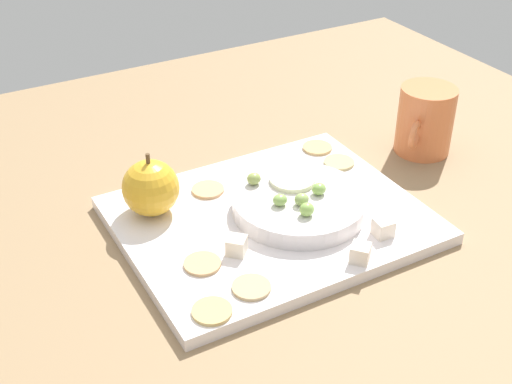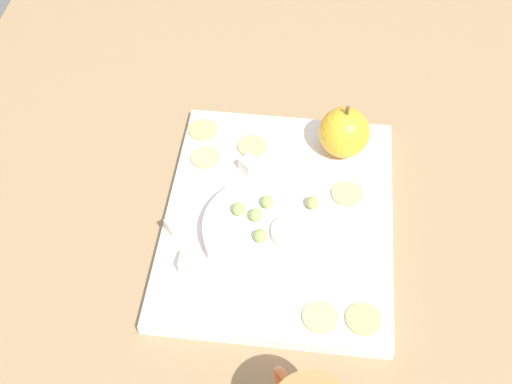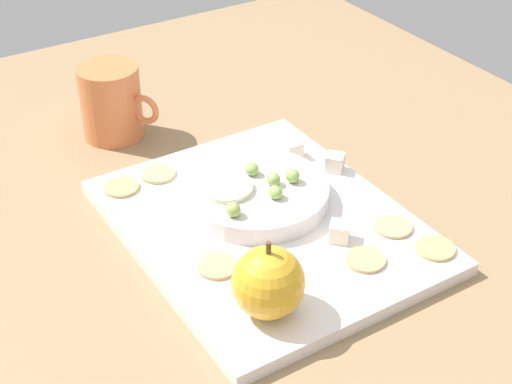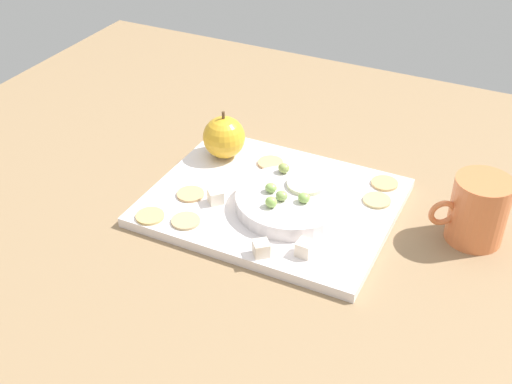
# 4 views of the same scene
# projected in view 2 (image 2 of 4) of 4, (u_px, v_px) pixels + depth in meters

# --- Properties ---
(table) EXTENTS (1.29, 1.06, 0.03)m
(table) POSITION_uv_depth(u_px,v_px,m) (297.00, 209.00, 0.93)
(table) COLOR #927451
(table) RESTS_ON ground
(platter) EXTENTS (0.36, 0.29, 0.02)m
(platter) POSITION_uv_depth(u_px,v_px,m) (279.00, 218.00, 0.89)
(platter) COLOR white
(platter) RESTS_ON table
(serving_dish) EXTENTS (0.16, 0.16, 0.02)m
(serving_dish) POSITION_uv_depth(u_px,v_px,m) (269.00, 230.00, 0.86)
(serving_dish) COLOR silver
(serving_dish) RESTS_ON platter
(apple_whole) EXTENTS (0.07, 0.07, 0.07)m
(apple_whole) POSITION_uv_depth(u_px,v_px,m) (344.00, 132.00, 0.93)
(apple_whole) COLOR gold
(apple_whole) RESTS_ON platter
(apple_stem) EXTENTS (0.01, 0.01, 0.01)m
(apple_stem) POSITION_uv_depth(u_px,v_px,m) (347.00, 110.00, 0.90)
(apple_stem) COLOR brown
(apple_stem) RESTS_ON apple_whole
(cheese_cube_0) EXTENTS (0.03, 0.03, 0.02)m
(cheese_cube_0) POSITION_uv_depth(u_px,v_px,m) (176.00, 227.00, 0.86)
(cheese_cube_0) COLOR #F5E4CD
(cheese_cube_0) RESTS_ON platter
(cheese_cube_1) EXTENTS (0.02, 0.02, 0.02)m
(cheese_cube_1) POSITION_uv_depth(u_px,v_px,m) (189.00, 263.00, 0.83)
(cheese_cube_1) COLOR white
(cheese_cube_1) RESTS_ON platter
(cheese_cube_2) EXTENTS (0.03, 0.03, 0.02)m
(cheese_cube_2) POSITION_uv_depth(u_px,v_px,m) (249.00, 165.00, 0.93)
(cheese_cube_2) COLOR #F6E7CE
(cheese_cube_2) RESTS_ON platter
(cracker_0) EXTENTS (0.04, 0.04, 0.00)m
(cracker_0) POSITION_uv_depth(u_px,v_px,m) (203.00, 130.00, 0.98)
(cracker_0) COLOR tan
(cracker_0) RESTS_ON platter
(cracker_1) EXTENTS (0.04, 0.04, 0.00)m
(cracker_1) POSITION_uv_depth(u_px,v_px,m) (206.00, 157.00, 0.95)
(cracker_1) COLOR tan
(cracker_1) RESTS_ON platter
(cracker_2) EXTENTS (0.04, 0.04, 0.00)m
(cracker_2) POSITION_uv_depth(u_px,v_px,m) (320.00, 317.00, 0.79)
(cracker_2) COLOR tan
(cracker_2) RESTS_ON platter
(cracker_3) EXTENTS (0.04, 0.04, 0.00)m
(cracker_3) POSITION_uv_depth(u_px,v_px,m) (364.00, 319.00, 0.79)
(cracker_3) COLOR tan
(cracker_3) RESTS_ON platter
(cracker_4) EXTENTS (0.04, 0.04, 0.00)m
(cracker_4) POSITION_uv_depth(u_px,v_px,m) (347.00, 194.00, 0.90)
(cracker_4) COLOR tan
(cracker_4) RESTS_ON platter
(cracker_5) EXTENTS (0.04, 0.04, 0.00)m
(cracker_5) POSITION_uv_depth(u_px,v_px,m) (252.00, 146.00, 0.96)
(cracker_5) COLOR tan
(cracker_5) RESTS_ON platter
(grape_0) EXTENTS (0.02, 0.02, 0.01)m
(grape_0) POSITION_uv_depth(u_px,v_px,m) (256.00, 215.00, 0.85)
(grape_0) COLOR #94B05E
(grape_0) RESTS_ON serving_dish
(grape_1) EXTENTS (0.02, 0.02, 0.02)m
(grape_1) POSITION_uv_depth(u_px,v_px,m) (239.00, 209.00, 0.85)
(grape_1) COLOR #95C35B
(grape_1) RESTS_ON serving_dish
(grape_2) EXTENTS (0.02, 0.02, 0.01)m
(grape_2) POSITION_uv_depth(u_px,v_px,m) (260.00, 236.00, 0.83)
(grape_2) COLOR #90BB58
(grape_2) RESTS_ON serving_dish
(grape_3) EXTENTS (0.02, 0.02, 0.01)m
(grape_3) POSITION_uv_depth(u_px,v_px,m) (267.00, 202.00, 0.86)
(grape_3) COLOR #92BA5C
(grape_3) RESTS_ON serving_dish
(grape_4) EXTENTS (0.02, 0.02, 0.02)m
(grape_4) POSITION_uv_depth(u_px,v_px,m) (312.00, 203.00, 0.86)
(grape_4) COLOR #99AE58
(grape_4) RESTS_ON serving_dish
(apple_slice_0) EXTENTS (0.06, 0.06, 0.01)m
(apple_slice_0) POSITION_uv_depth(u_px,v_px,m) (294.00, 232.00, 0.84)
(apple_slice_0) COLOR beige
(apple_slice_0) RESTS_ON serving_dish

